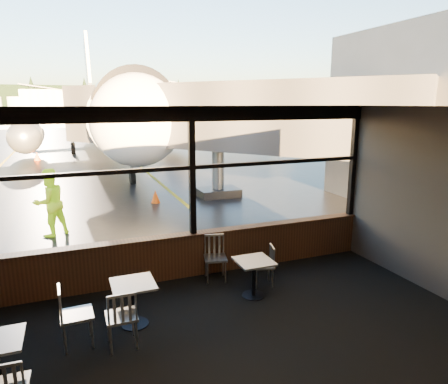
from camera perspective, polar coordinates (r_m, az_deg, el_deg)
ground_plane at (r=127.61m, az=-20.75°, el=10.23°), size 520.00×520.00×0.00m
carpet_floor at (r=6.20m, az=4.58°, el=-22.33°), size 8.00×6.00×0.01m
ceiling at (r=5.08m, az=5.29°, el=11.95°), size 8.00×6.00×0.04m
window_sill at (r=8.47m, az=-4.38°, el=-8.93°), size 8.00×0.28×0.90m
window_header at (r=7.88m, az=-4.73°, el=11.09°), size 8.00×0.18×0.30m
mullion_centre at (r=7.99m, az=-4.58°, el=2.82°), size 0.12×0.12×2.60m
mullion_right at (r=9.87m, az=17.97°, el=4.12°), size 0.12×0.12×2.60m
window_transom at (r=7.98m, az=-4.60°, el=3.53°), size 8.00×0.10×0.08m
airliner at (r=29.61m, az=-17.04°, el=15.42°), size 28.88×34.62×10.55m
jet_bridge at (r=14.34m, az=2.84°, el=8.38°), size 9.37×11.45×4.99m
cafe_table_near at (r=7.62m, az=4.27°, el=-12.20°), size 0.65×0.65×0.72m
cafe_table_mid at (r=6.86m, az=-12.73°, el=-15.35°), size 0.68×0.68×0.74m
chair_near_e at (r=8.04m, az=5.58°, el=-10.44°), size 0.55×0.55×0.83m
chair_near_n at (r=8.21m, az=-1.23°, el=-9.49°), size 0.61×0.61×0.93m
chair_mid_s at (r=6.35m, az=-14.43°, el=-16.89°), size 0.52×0.52×0.94m
chair_mid_w at (r=6.55m, az=-20.30°, el=-16.21°), size 0.54×0.54×0.96m
ground_crew at (r=11.75m, az=-23.64°, el=-1.40°), size 1.13×1.07×1.85m
cone_nose at (r=14.69m, az=-9.77°, el=-0.64°), size 0.33×0.33×0.46m
cone_wing at (r=27.81m, az=-25.16°, el=4.64°), size 0.39×0.39×0.54m
hangar_mid at (r=192.56m, az=-21.26°, el=12.22°), size 38.00×15.00×10.00m
hangar_right at (r=195.73m, az=-2.96°, el=13.32°), size 50.00×20.00×12.00m
fuel_tank_b at (r=190.37m, az=-27.33°, el=11.08°), size 8.00×8.00×6.00m
fuel_tank_c at (r=189.70m, az=-24.28°, el=11.37°), size 8.00×8.00×6.00m
treeline at (r=217.57m, az=-21.36°, el=12.43°), size 360.00×3.00×12.00m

